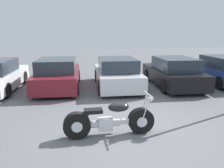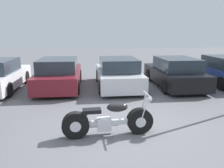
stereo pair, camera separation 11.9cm
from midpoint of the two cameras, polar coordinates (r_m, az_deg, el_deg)
name	(u,v)px [view 2 (the right image)]	position (r m, az deg, el deg)	size (l,w,h in m)	color
ground_plane	(123,129)	(5.94, 3.56, -11.58)	(60.00, 60.00, 0.00)	slate
motorcycle	(107,120)	(5.42, -0.67, -9.43)	(2.26, 0.62, 1.02)	black
parked_car_maroon	(59,74)	(10.21, -13.30, 2.47)	(1.89, 4.13, 1.37)	maroon
parked_car_silver	(118,74)	(10.10, 1.87, 2.71)	(1.89, 4.13, 1.37)	#BCBCC1
parked_car_black	(174,73)	(10.71, 16.31, 2.78)	(1.89, 4.13, 1.37)	black
parked_car_blue	(224,71)	(12.22, 27.53, 3.05)	(1.89, 4.13, 1.37)	#2D479E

